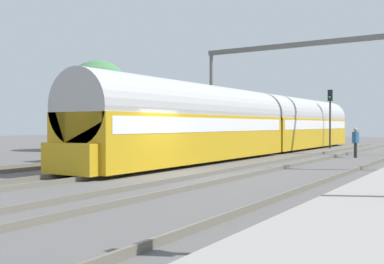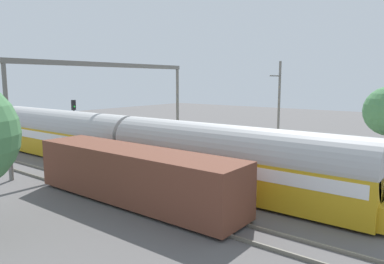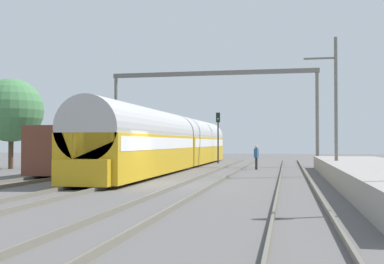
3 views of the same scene
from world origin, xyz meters
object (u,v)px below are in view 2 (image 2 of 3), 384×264
object	(u,v)px
passenger_train	(130,144)
railway_signal_far	(74,119)
catenary_gantry	(111,87)
freight_car	(134,175)
person_crossing	(187,146)

from	to	relation	value
passenger_train	railway_signal_far	distance (m)	9.63
passenger_train	catenary_gantry	bearing A→B (deg)	64.56
freight_car	person_crossing	bearing A→B (deg)	24.06
railway_signal_far	catenary_gantry	world-z (taller)	catenary_gantry
freight_car	catenary_gantry	size ratio (longest dim) A/B	0.75
catenary_gantry	freight_car	bearing A→B (deg)	-124.23
passenger_train	catenary_gantry	size ratio (longest dim) A/B	1.90
person_crossing	catenary_gantry	distance (m)	7.92
passenger_train	freight_car	distance (m)	6.55
catenary_gantry	railway_signal_far	bearing A→B (deg)	92.62
railway_signal_far	catenary_gantry	xyz separation A→B (m)	(0.22, -4.88, 2.92)
person_crossing	catenary_gantry	size ratio (longest dim) A/B	0.10
passenger_train	freight_car	size ratio (longest dim) A/B	2.53
passenger_train	catenary_gantry	xyz separation A→B (m)	(2.14, 4.50, 3.97)
freight_car	person_crossing	size ratio (longest dim) A/B	7.51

